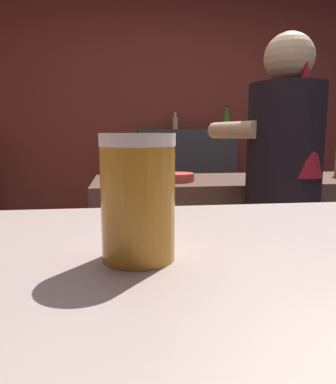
% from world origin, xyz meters
% --- Properties ---
extents(wall_back, '(5.20, 0.10, 2.70)m').
position_xyz_m(wall_back, '(0.00, 2.20, 1.35)').
color(wall_back, brown).
rests_on(wall_back, ground).
extents(prep_counter, '(2.10, 0.60, 0.93)m').
position_xyz_m(prep_counter, '(0.35, 0.63, 0.47)').
color(prep_counter, brown).
rests_on(prep_counter, ground).
extents(back_shelf, '(0.89, 0.36, 1.23)m').
position_xyz_m(back_shelf, '(0.05, 1.92, 0.62)').
color(back_shelf, '#38393C').
rests_on(back_shelf, ground).
extents(bartender, '(0.50, 0.56, 1.63)m').
position_xyz_m(bartender, '(0.21, 0.18, 0.94)').
color(bartender, '#2E3738').
rests_on(bartender, ground).
extents(mixing_bowl, '(0.17, 0.17, 0.05)m').
position_xyz_m(mixing_bowl, '(-0.22, 0.54, 0.95)').
color(mixing_bowl, '#CE483C').
rests_on(mixing_bowl, prep_counter).
extents(chefs_knife, '(0.24, 0.04, 0.01)m').
position_xyz_m(chefs_knife, '(0.49, 0.58, 0.93)').
color(chefs_knife, silver).
rests_on(chefs_knife, prep_counter).
extents(pint_glass_near, '(0.07, 0.07, 0.12)m').
position_xyz_m(pint_glass_near, '(-0.52, -1.04, 1.12)').
color(pint_glass_near, '#C18025').
rests_on(pint_glass_near, bar_counter).
extents(bottle_vinegar, '(0.05, 0.05, 0.17)m').
position_xyz_m(bottle_vinegar, '(-0.03, 2.01, 1.30)').
color(bottle_vinegar, '#D6C981').
rests_on(bottle_vinegar, back_shelf).
extents(bottle_soy, '(0.06, 0.06, 0.22)m').
position_xyz_m(bottle_soy, '(0.44, 1.91, 1.32)').
color(bottle_soy, '#438D2B').
rests_on(bottle_soy, back_shelf).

